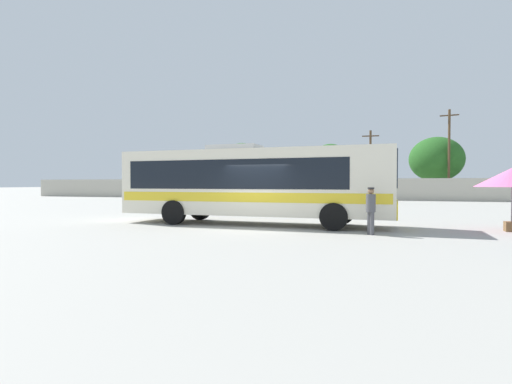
# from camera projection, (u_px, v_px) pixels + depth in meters

# --- Properties ---
(ground_plane) EXTENTS (300.00, 300.00, 0.00)m
(ground_plane) POSITION_uv_depth(u_px,v_px,m) (303.00, 211.00, 25.13)
(ground_plane) COLOR #A3A099
(perimeter_wall) EXTENTS (80.00, 0.30, 2.27)m
(perimeter_wall) POSITION_uv_depth(u_px,v_px,m) (337.00, 189.00, 42.83)
(perimeter_wall) COLOR #B2AD9E
(perimeter_wall) RESTS_ON ground_plane
(coach_bus_cream_yellow) EXTENTS (11.64, 2.93, 3.40)m
(coach_bus_cream_yellow) POSITION_uv_depth(u_px,v_px,m) (251.00, 182.00, 17.16)
(coach_bus_cream_yellow) COLOR silver
(coach_bus_cream_yellow) RESTS_ON ground_plane
(attendant_by_bus_door) EXTENTS (0.45, 0.45, 1.62)m
(attendant_by_bus_door) POSITION_uv_depth(u_px,v_px,m) (371.00, 208.00, 13.67)
(attendant_by_bus_door) COLOR #4C4C51
(attendant_by_bus_door) RESTS_ON ground_plane
(vendor_umbrella_secondary_pink) EXTENTS (2.53, 2.53, 2.33)m
(vendor_umbrella_secondary_pink) POSITION_uv_depth(u_px,v_px,m) (512.00, 178.00, 14.56)
(vendor_umbrella_secondary_pink) COLOR gray
(vendor_umbrella_secondary_pink) RESTS_ON ground_plane
(parked_car_leftmost_maroon) EXTENTS (4.36, 2.04, 1.48)m
(parked_car_leftmost_maroon) POSITION_uv_depth(u_px,v_px,m) (234.00, 193.00, 41.69)
(parked_car_leftmost_maroon) COLOR maroon
(parked_car_leftmost_maroon) RESTS_ON ground_plane
(parked_car_second_red) EXTENTS (4.19, 2.23, 1.52)m
(parked_car_second_red) POSITION_uv_depth(u_px,v_px,m) (288.00, 193.00, 39.46)
(parked_car_second_red) COLOR red
(parked_car_second_red) RESTS_ON ground_plane
(utility_pole_near) EXTENTS (1.80, 0.24, 7.53)m
(utility_pole_near) POSITION_uv_depth(u_px,v_px,m) (370.00, 163.00, 43.76)
(utility_pole_near) COLOR #4C3823
(utility_pole_near) RESTS_ON ground_plane
(utility_pole_far) EXTENTS (1.79, 0.44, 9.28)m
(utility_pole_far) POSITION_uv_depth(u_px,v_px,m) (449.00, 153.00, 40.83)
(utility_pole_far) COLOR #4C3823
(utility_pole_far) RESTS_ON ground_plane
(roadside_tree_left) EXTENTS (5.54, 5.54, 6.78)m
(roadside_tree_left) POSITION_uv_depth(u_px,v_px,m) (242.00, 162.00, 49.98)
(roadside_tree_left) COLOR brown
(roadside_tree_left) RESTS_ON ground_plane
(roadside_tree_midleft) EXTENTS (4.52, 4.52, 6.65)m
(roadside_tree_midleft) POSITION_uv_depth(u_px,v_px,m) (330.00, 160.00, 49.69)
(roadside_tree_midleft) COLOR brown
(roadside_tree_midleft) RESTS_ON ground_plane
(roadside_tree_midright) EXTENTS (5.74, 5.74, 6.84)m
(roadside_tree_midright) POSITION_uv_depth(u_px,v_px,m) (436.00, 159.00, 43.91)
(roadside_tree_midright) COLOR brown
(roadside_tree_midright) RESTS_ON ground_plane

